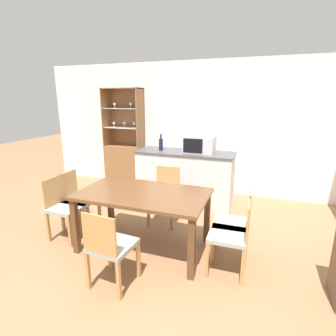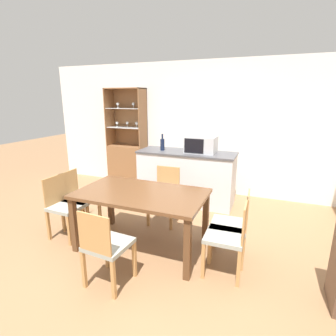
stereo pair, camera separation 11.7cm
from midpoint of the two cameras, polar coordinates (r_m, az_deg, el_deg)
ground_plane at (r=3.34m, az=-6.21°, el=-18.88°), size 18.00×18.00×0.00m
wall_back at (r=5.29m, az=6.02°, el=8.61°), size 6.80×0.06×2.55m
kitchen_counter at (r=4.77m, az=2.98°, el=-1.92°), size 1.73×0.63×0.94m
display_cabinet at (r=5.79m, az=-9.89°, el=2.14°), size 0.81×0.38×2.05m
dining_table at (r=3.26m, az=-6.48°, el=-6.82°), size 1.57×0.91×0.74m
dining_chair_side_right_near at (r=2.95m, az=12.59°, el=-14.15°), size 0.41×0.41×0.84m
dining_chair_side_right_far at (r=3.19m, az=13.26°, el=-11.83°), size 0.42×0.42×0.84m
dining_chair_head_far at (r=3.99m, az=-1.53°, el=-5.81°), size 0.41×0.41×0.84m
dining_chair_side_left_near at (r=3.83m, az=-22.39°, el=-7.92°), size 0.42×0.42×0.84m
dining_chair_head_near at (r=2.76m, az=-13.71°, el=-16.36°), size 0.43×0.43×0.84m
dining_chair_side_left_far at (r=4.02m, az=-19.82°, el=-6.59°), size 0.40×0.40×0.84m
microwave at (r=4.60m, az=6.17°, el=5.16°), size 0.52×0.40×0.28m
wine_bottle at (r=4.76m, az=-2.28°, el=5.23°), size 0.08×0.08×0.30m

